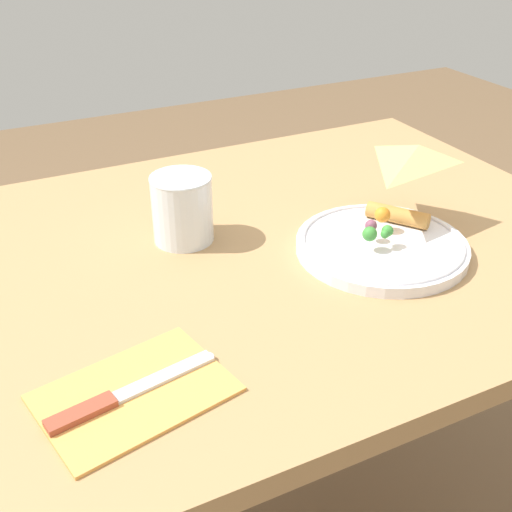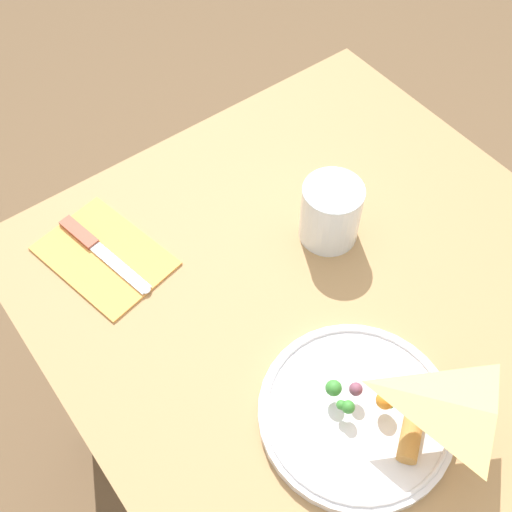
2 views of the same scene
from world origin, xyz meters
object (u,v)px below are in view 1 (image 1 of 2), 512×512
(plate_pizza, at_px, (382,242))
(napkin_folded, at_px, (135,393))
(milk_glass, at_px, (182,210))
(butter_knife, at_px, (126,393))
(dining_table, at_px, (291,309))

(plate_pizza, distance_m, napkin_folded, 0.42)
(plate_pizza, distance_m, milk_glass, 0.28)
(napkin_folded, xyz_separation_m, butter_knife, (-0.01, -0.00, 0.00))
(dining_table, relative_size, plate_pizza, 3.83)
(napkin_folded, relative_size, butter_knife, 1.11)
(plate_pizza, xyz_separation_m, napkin_folded, (-0.40, -0.13, -0.01))
(butter_knife, bearing_deg, napkin_folded, -0.00)
(butter_knife, bearing_deg, plate_pizza, 7.20)
(milk_glass, bearing_deg, butter_knife, -120.72)
(napkin_folded, distance_m, butter_knife, 0.01)
(dining_table, xyz_separation_m, napkin_folded, (-0.31, -0.22, 0.13))
(butter_knife, bearing_deg, milk_glass, 48.67)
(dining_table, bearing_deg, butter_knife, -144.67)
(milk_glass, bearing_deg, plate_pizza, -33.51)
(milk_glass, bearing_deg, napkin_folded, -119.53)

